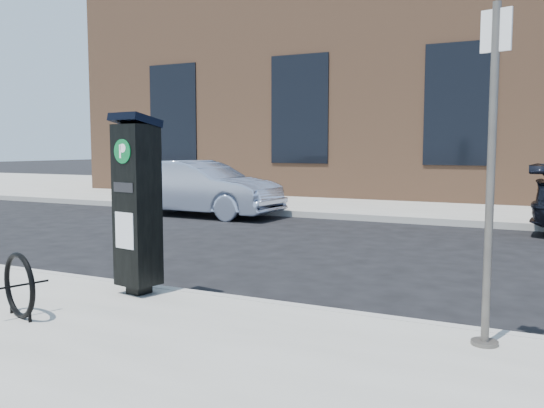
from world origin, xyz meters
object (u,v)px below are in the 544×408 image
Objects in this scene: sign_pole at (491,179)px; car_silver at (200,188)px; bike_rack at (19,286)px; parking_kiosk at (137,202)px.

sign_pole is 0.63× the size of car_silver.
bike_rack is at bearing -147.92° from sign_pole.
bike_rack is at bearing -155.06° from car_silver.
sign_pole is at bearing -132.36° from car_silver.
sign_pole reaches higher than parking_kiosk.
sign_pole is (3.64, -0.07, 0.34)m from parking_kiosk.
sign_pole is at bearing 33.57° from bike_rack.
sign_pole is at bearing 9.00° from parking_kiosk.
bike_rack is at bearing -98.40° from parking_kiosk.
sign_pole reaches higher than car_silver.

